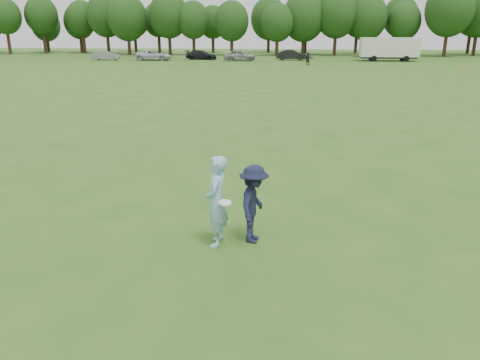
{
  "coord_description": "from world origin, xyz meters",
  "views": [
    {
      "loc": [
        0.42,
        -9.51,
        4.43
      ],
      "look_at": [
        -0.61,
        0.67,
        1.1
      ],
      "focal_mm": 35.0,
      "sensor_mm": 36.0,
      "label": 1
    }
  ],
  "objects_px": {
    "cargo_trailer": "(389,48)",
    "defender": "(254,204)",
    "car_c": "(154,55)",
    "car_b": "(105,55)",
    "thrower": "(216,201)",
    "car_f": "(292,55)",
    "field_cone": "(462,67)",
    "car_e": "(239,55)",
    "car_d": "(201,55)",
    "player_far_d": "(308,59)"
  },
  "relations": [
    {
      "from": "player_far_d",
      "to": "car_d",
      "type": "distance_m",
      "value": 18.17
    },
    {
      "from": "player_far_d",
      "to": "car_e",
      "type": "height_order",
      "value": "player_far_d"
    },
    {
      "from": "defender",
      "to": "car_d",
      "type": "relative_size",
      "value": 0.37
    },
    {
      "from": "player_far_d",
      "to": "cargo_trailer",
      "type": "distance_m",
      "value": 14.73
    },
    {
      "from": "car_c",
      "to": "car_d",
      "type": "xyz_separation_m",
      "value": [
        6.52,
        2.41,
        -0.04
      ]
    },
    {
      "from": "player_far_d",
      "to": "car_f",
      "type": "bearing_deg",
      "value": 70.77
    },
    {
      "from": "field_cone",
      "to": "car_c",
      "type": "bearing_deg",
      "value": 165.79
    },
    {
      "from": "car_c",
      "to": "field_cone",
      "type": "relative_size",
      "value": 17.09
    },
    {
      "from": "car_b",
      "to": "car_d",
      "type": "xyz_separation_m",
      "value": [
        13.74,
        2.66,
        0.0
      ]
    },
    {
      "from": "car_b",
      "to": "thrower",
      "type": "bearing_deg",
      "value": -163.14
    },
    {
      "from": "thrower",
      "to": "car_f",
      "type": "relative_size",
      "value": 0.44
    },
    {
      "from": "car_c",
      "to": "car_b",
      "type": "bearing_deg",
      "value": 90.9
    },
    {
      "from": "field_cone",
      "to": "cargo_trailer",
      "type": "relative_size",
      "value": 0.03
    },
    {
      "from": "player_far_d",
      "to": "field_cone",
      "type": "bearing_deg",
      "value": -39.86
    },
    {
      "from": "defender",
      "to": "car_d",
      "type": "bearing_deg",
      "value": 20.07
    },
    {
      "from": "car_b",
      "to": "field_cone",
      "type": "height_order",
      "value": "car_b"
    },
    {
      "from": "car_b",
      "to": "cargo_trailer",
      "type": "xyz_separation_m",
      "value": [
        40.77,
        1.97,
        1.11
      ]
    },
    {
      "from": "car_d",
      "to": "car_f",
      "type": "relative_size",
      "value": 1.03
    },
    {
      "from": "defender",
      "to": "car_f",
      "type": "xyz_separation_m",
      "value": [
        1.11,
        61.49,
        -0.12
      ]
    },
    {
      "from": "car_c",
      "to": "cargo_trailer",
      "type": "distance_m",
      "value": 33.61
    },
    {
      "from": "car_f",
      "to": "car_e",
      "type": "bearing_deg",
      "value": 112.04
    },
    {
      "from": "car_f",
      "to": "cargo_trailer",
      "type": "relative_size",
      "value": 0.5
    },
    {
      "from": "player_far_d",
      "to": "field_cone",
      "type": "height_order",
      "value": "player_far_d"
    },
    {
      "from": "car_f",
      "to": "cargo_trailer",
      "type": "height_order",
      "value": "cargo_trailer"
    },
    {
      "from": "thrower",
      "to": "car_c",
      "type": "height_order",
      "value": "thrower"
    },
    {
      "from": "car_c",
      "to": "thrower",
      "type": "bearing_deg",
      "value": -164.13
    },
    {
      "from": "cargo_trailer",
      "to": "car_c",
      "type": "bearing_deg",
      "value": -177.06
    },
    {
      "from": "car_b",
      "to": "car_f",
      "type": "bearing_deg",
      "value": -90.83
    },
    {
      "from": "car_d",
      "to": "car_e",
      "type": "xyz_separation_m",
      "value": [
        5.96,
        -2.42,
        0.1
      ]
    },
    {
      "from": "car_d",
      "to": "car_f",
      "type": "distance_m",
      "value": 13.41
    },
    {
      "from": "player_far_d",
      "to": "field_cone",
      "type": "xyz_separation_m",
      "value": [
        17.8,
        -2.81,
        -0.62
      ]
    },
    {
      "from": "thrower",
      "to": "cargo_trailer",
      "type": "relative_size",
      "value": 0.22
    },
    {
      "from": "car_c",
      "to": "cargo_trailer",
      "type": "bearing_deg",
      "value": -88.1
    },
    {
      "from": "thrower",
      "to": "car_f",
      "type": "bearing_deg",
      "value": 179.59
    },
    {
      "from": "car_c",
      "to": "car_e",
      "type": "bearing_deg",
      "value": -91.09
    },
    {
      "from": "car_c",
      "to": "car_f",
      "type": "height_order",
      "value": "car_f"
    },
    {
      "from": "car_e",
      "to": "cargo_trailer",
      "type": "bearing_deg",
      "value": -91.34
    },
    {
      "from": "car_d",
      "to": "field_cone",
      "type": "bearing_deg",
      "value": -102.99
    },
    {
      "from": "car_c",
      "to": "player_far_d",
      "type": "bearing_deg",
      "value": -109.35
    },
    {
      "from": "player_far_d",
      "to": "defender",
      "type": "bearing_deg",
      "value": -124.29
    },
    {
      "from": "thrower",
      "to": "car_b",
      "type": "distance_m",
      "value": 64.31
    },
    {
      "from": "cargo_trailer",
      "to": "defender",
      "type": "bearing_deg",
      "value": -103.6
    },
    {
      "from": "car_e",
      "to": "field_cone",
      "type": "height_order",
      "value": "car_e"
    },
    {
      "from": "car_f",
      "to": "field_cone",
      "type": "relative_size",
      "value": 14.89
    },
    {
      "from": "player_far_d",
      "to": "car_e",
      "type": "relative_size",
      "value": 0.34
    },
    {
      "from": "field_cone",
      "to": "car_e",
      "type": "bearing_deg",
      "value": 159.74
    },
    {
      "from": "car_b",
      "to": "car_e",
      "type": "height_order",
      "value": "car_e"
    },
    {
      "from": "player_far_d",
      "to": "car_c",
      "type": "height_order",
      "value": "player_far_d"
    },
    {
      "from": "thrower",
      "to": "car_b",
      "type": "height_order",
      "value": "thrower"
    },
    {
      "from": "cargo_trailer",
      "to": "thrower",
      "type": "bearing_deg",
      "value": -104.23
    }
  ]
}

